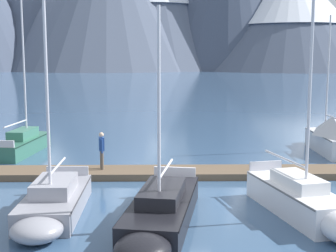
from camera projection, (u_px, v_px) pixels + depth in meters
The scene contains 10 objects.
ground_plane at pixel (183, 202), 18.16m from camera, with size 700.00×700.00×0.00m, color #38567A.
mountain_central_massif at pixel (41, 14), 192.93m from camera, with size 78.84×78.84×42.45m.
mountain_north_horn at pixel (291, 14), 174.27m from camera, with size 68.41×68.41×37.17m.
dock at pixel (172, 173), 22.08m from camera, with size 21.57×3.67×0.30m.
sailboat_nearest_berth at pixel (25, 142), 27.40m from camera, with size 2.41×6.25×9.05m.
sailboat_second_berth at pixel (53, 202), 16.42m from camera, with size 2.19×6.05×8.76m.
sailboat_mid_dock_port at pixel (160, 213), 15.33m from camera, with size 3.34×7.37×6.90m.
sailboat_mid_dock_starboard at pixel (303, 201), 16.28m from camera, with size 2.29×6.23×8.53m.
sailboat_far_berth at pixel (329, 135), 27.30m from camera, with size 1.89×5.94×7.65m.
person_on_dock at pixel (102, 148), 22.00m from camera, with size 0.27×0.59×1.69m.
Camera 1 is at (-2.21, -17.43, 5.44)m, focal length 52.00 mm.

